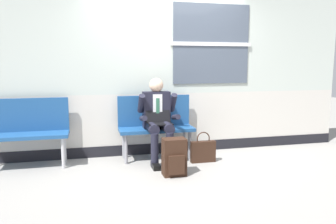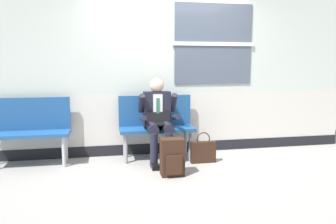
{
  "view_description": "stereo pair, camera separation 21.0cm",
  "coord_description": "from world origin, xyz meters",
  "views": [
    {
      "loc": [
        -1.26,
        -4.47,
        1.45
      ],
      "look_at": [
        -0.13,
        0.13,
        0.75
      ],
      "focal_mm": 35.2,
      "sensor_mm": 36.0,
      "label": 1
    },
    {
      "loc": [
        -1.05,
        -4.52,
        1.45
      ],
      "look_at": [
        -0.13,
        0.13,
        0.75
      ],
      "focal_mm": 35.2,
      "sensor_mm": 36.0,
      "label": 2
    }
  ],
  "objects": [
    {
      "name": "bench_with_person",
      "position": [
        -0.26,
        0.41,
        0.55
      ],
      "size": [
        1.13,
        0.42,
        0.96
      ],
      "color": "navy",
      "rests_on": "ground"
    },
    {
      "name": "ground_plane",
      "position": [
        0.0,
        0.0,
        0.0
      ],
      "size": [
        18.0,
        18.0,
        0.0
      ],
      "primitive_type": "plane",
      "color": "gray"
    },
    {
      "name": "backpack",
      "position": [
        -0.19,
        -0.47,
        0.24
      ],
      "size": [
        0.3,
        0.24,
        0.49
      ],
      "color": "#331E14",
      "rests_on": "ground"
    },
    {
      "name": "person_seated",
      "position": [
        -0.26,
        0.21,
        0.66
      ],
      "size": [
        0.57,
        0.7,
        1.23
      ],
      "color": "#1E1E2D",
      "rests_on": "ground"
    },
    {
      "name": "bench_empty",
      "position": [
        -2.12,
        0.41,
        0.55
      ],
      "size": [
        1.15,
        0.42,
        0.96
      ],
      "color": "navy",
      "rests_on": "ground"
    },
    {
      "name": "handbag",
      "position": [
        0.37,
        -0.01,
        0.17
      ],
      "size": [
        0.37,
        0.08,
        0.46
      ],
      "color": "#331E14",
      "rests_on": "ground"
    },
    {
      "name": "station_wall",
      "position": [
        0.01,
        0.68,
        1.36
      ],
      "size": [
        6.11,
        0.17,
        2.74
      ],
      "color": "beige",
      "rests_on": "ground"
    }
  ]
}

